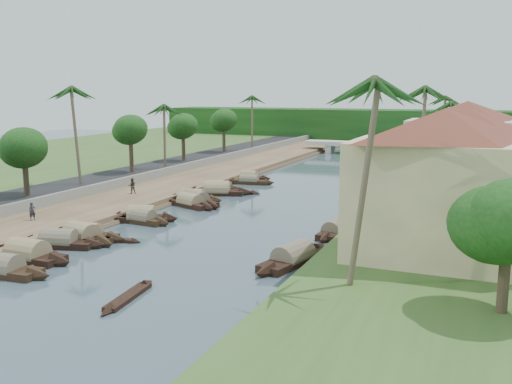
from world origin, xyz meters
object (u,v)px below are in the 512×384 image
at_px(bridge, 374,146).
at_px(sampan_0, 0,269).
at_px(building_near, 442,184).
at_px(person_near, 32,211).
at_px(sampan_1, 28,255).

relative_size(bridge, sampan_0, 3.25).
bearing_deg(building_near, sampan_0, -157.24).
height_order(building_near, person_near, building_near).
distance_m(bridge, building_near, 76.54).
bearing_deg(person_near, building_near, -60.04).
relative_size(bridge, person_near, 16.86).
bearing_deg(bridge, sampan_1, -96.62).
bearing_deg(sampan_1, bridge, 85.02).
bearing_deg(person_near, bridge, 16.68).
relative_size(sampan_1, person_near, 5.06).
relative_size(building_near, person_near, 8.94).
xyz_separation_m(sampan_1, person_near, (-7.04, 7.87, 1.21)).
height_order(bridge, sampan_0, bridge).
height_order(sampan_0, person_near, person_near).
relative_size(bridge, sampan_1, 3.33).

